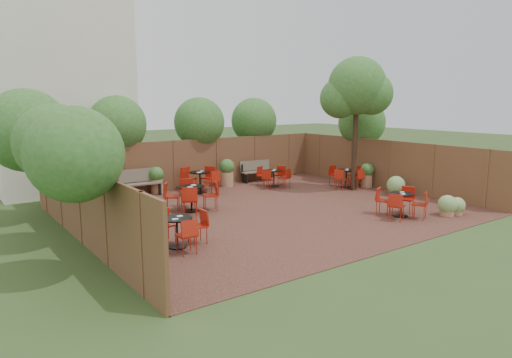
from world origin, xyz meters
TOP-DOWN VIEW (x-y plane):
  - ground at (0.00, 0.00)m, footprint 80.00×80.00m
  - courtyard_paving at (0.00, 0.00)m, footprint 12.00×10.00m
  - fence_back at (0.00, 5.00)m, footprint 12.00×0.08m
  - fence_left at (-6.00, 0.00)m, footprint 0.08×10.00m
  - fence_right at (6.00, 0.00)m, footprint 0.08×10.00m
  - neighbour_building at (-4.50, 8.00)m, footprint 5.00×4.00m
  - overhang_foliage at (-1.83, 3.22)m, footprint 15.43×10.30m
  - courtyard_tree at (4.76, 0.70)m, footprint 2.50×2.40m
  - park_bench_left at (-2.67, 4.63)m, footprint 1.67×0.61m
  - park_bench_right at (2.79, 4.63)m, footprint 1.53×0.63m
  - bistro_tables at (-0.30, 1.05)m, footprint 11.26×8.52m
  - planters at (-0.46, 3.68)m, footprint 11.72×4.46m
  - low_shrubs at (4.69, -2.49)m, footprint 1.85×3.59m

SIDE VIEW (x-z plane):
  - ground at x=0.00m, z-range 0.00..0.00m
  - courtyard_paving at x=0.00m, z-range 0.00..0.02m
  - low_shrubs at x=4.69m, z-range -0.03..0.71m
  - bistro_tables at x=-0.30m, z-range -0.02..0.95m
  - park_bench_right at x=2.79m, z-range 0.03..0.95m
  - park_bench_left at x=-2.67m, z-range 0.03..1.05m
  - planters at x=-0.46m, z-range 0.03..1.18m
  - fence_back at x=0.00m, z-range 0.00..2.00m
  - fence_left at x=-6.00m, z-range 0.00..2.00m
  - fence_right at x=6.00m, z-range 0.00..2.00m
  - overhang_foliage at x=-1.83m, z-range 1.44..3.85m
  - courtyard_tree at x=4.76m, z-range 1.34..6.57m
  - neighbour_building at x=-4.50m, z-range 0.00..8.00m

